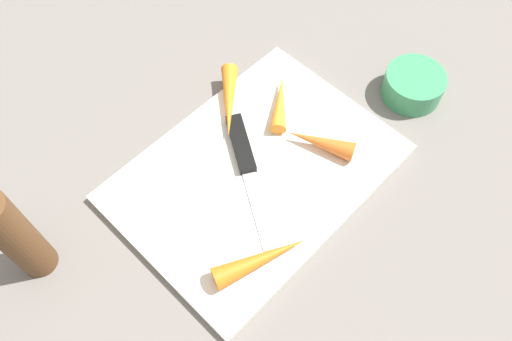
% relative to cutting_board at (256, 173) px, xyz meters
% --- Properties ---
extents(ground_plane, '(1.40, 1.40, 0.00)m').
position_rel_cutting_board_xyz_m(ground_plane, '(0.00, 0.00, -0.01)').
color(ground_plane, slate).
extents(cutting_board, '(0.36, 0.26, 0.01)m').
position_rel_cutting_board_xyz_m(cutting_board, '(0.00, 0.00, 0.00)').
color(cutting_board, silver).
rests_on(cutting_board, ground_plane).
extents(knife, '(0.12, 0.18, 0.01)m').
position_rel_cutting_board_xyz_m(knife, '(-0.01, -0.03, 0.01)').
color(knife, '#B7B7BC').
rests_on(knife, cutting_board).
extents(carrot_short, '(0.09, 0.08, 0.02)m').
position_rel_cutting_board_xyz_m(carrot_short, '(-0.10, -0.05, 0.02)').
color(carrot_short, orange).
rests_on(carrot_short, cutting_board).
extents(carrot_shortest, '(0.06, 0.10, 0.03)m').
position_rel_cutting_board_xyz_m(carrot_shortest, '(-0.09, 0.04, 0.02)').
color(carrot_shortest, orange).
rests_on(carrot_shortest, cutting_board).
extents(carrot_longest, '(0.12, 0.07, 0.03)m').
position_rel_cutting_board_xyz_m(carrot_longest, '(0.09, 0.09, 0.02)').
color(carrot_longest, orange).
rests_on(carrot_longest, cutting_board).
extents(carrot_long, '(0.10, 0.10, 0.03)m').
position_rel_cutting_board_xyz_m(carrot_long, '(-0.05, -0.10, 0.02)').
color(carrot_long, orange).
rests_on(carrot_long, cutting_board).
extents(small_bowl, '(0.09, 0.09, 0.04)m').
position_rel_cutting_board_xyz_m(small_bowl, '(-0.26, 0.07, 0.01)').
color(small_bowl, '#388C59').
rests_on(small_bowl, ground_plane).
extents(pepper_grinder, '(0.04, 0.04, 0.15)m').
position_rel_cutting_board_xyz_m(pepper_grinder, '(0.27, -0.10, 0.07)').
color(pepper_grinder, brown).
rests_on(pepper_grinder, ground_plane).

